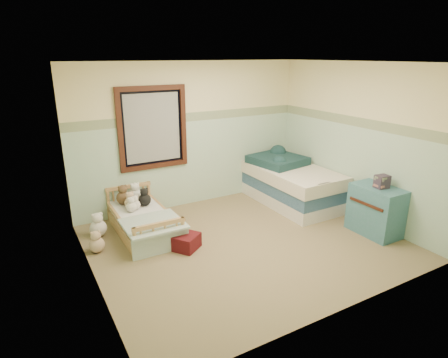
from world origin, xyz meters
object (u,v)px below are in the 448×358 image
floor_book (175,242)px  red_pillow (187,242)px  plush_floor_tan (97,245)px  plush_floor_cream (98,228)px  toddler_bed_frame (144,226)px  dresser (376,210)px  twin_bed_frame (288,196)px

floor_book → red_pillow: bearing=-35.2°
red_pillow → plush_floor_tan: bearing=154.6°
plush_floor_tan → red_pillow: 1.23m
plush_floor_cream → floor_book: bearing=-40.0°
toddler_bed_frame → red_pillow: (0.36, -0.81, 0.01)m
toddler_bed_frame → plush_floor_cream: size_ratio=5.96×
toddler_bed_frame → plush_floor_tan: plush_floor_tan is taller
plush_floor_tan → dresser: (3.80, -1.48, 0.26)m
red_pillow → plush_floor_cream: bearing=134.3°
twin_bed_frame → red_pillow: bearing=-163.0°
dresser → plush_floor_tan: bearing=158.7°
toddler_bed_frame → floor_book: bearing=-63.5°
plush_floor_cream → dresser: 4.17m
toddler_bed_frame → dresser: dresser is taller
plush_floor_cream → floor_book: (0.91, -0.77, -0.11)m
twin_bed_frame → dresser: 1.72m
toddler_bed_frame → twin_bed_frame: bearing=-1.7°
toddler_bed_frame → plush_floor_cream: bearing=162.1°
dresser → floor_book: size_ratio=2.93×
floor_book → plush_floor_cream: bearing=177.8°
floor_book → twin_bed_frame: bearing=48.9°
toddler_bed_frame → plush_floor_tan: (-0.76, -0.28, 0.01)m
plush_floor_tan → twin_bed_frame: bearing=3.2°
toddler_bed_frame → red_pillow: bearing=-66.2°
plush_floor_tan → red_pillow: (1.11, -0.53, -0.00)m
twin_bed_frame → red_pillow: (-2.38, -0.72, -0.00)m
plush_floor_cream → dresser: size_ratio=0.34×
dresser → floor_book: 3.03m
toddler_bed_frame → dresser: 3.52m
twin_bed_frame → floor_book: size_ratio=7.84×
toddler_bed_frame → floor_book: toddler_bed_frame is taller
dresser → floor_book: dresser is taller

